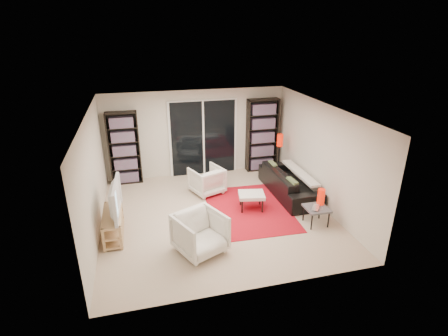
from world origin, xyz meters
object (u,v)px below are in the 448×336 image
Objects in this scene: sofa at (289,182)px; side_table at (317,209)px; ottoman at (251,196)px; armchair_back at (207,180)px; floor_lamp at (280,145)px; tv_stand at (113,224)px; bookshelf_left at (124,148)px; bookshelf_right at (262,135)px; armchair_front at (200,233)px.

sofa reaches higher than side_table.
ottoman is at bearing 139.35° from side_table.
armchair_back is 2.31m from floor_lamp.
ottoman is (3.06, 0.38, 0.08)m from tv_stand.
bookshelf_right is (3.85, -0.00, 0.07)m from bookshelf_left.
side_table is (4.19, -0.60, 0.09)m from tv_stand.
ottoman is (-1.06, -2.27, -0.70)m from bookshelf_right.
armchair_front reaches higher than tv_stand.
armchair_front is at bearing -30.74° from tv_stand.
side_table is at bearing -40.65° from ottoman.
armchair_front is at bearing 124.72° from sofa.
armchair_front is (1.61, -0.96, 0.12)m from tv_stand.
tv_stand is at bearing 171.88° from side_table.
armchair_back is at bearing -30.55° from bookshelf_left.
bookshelf_right is 3.17× the size of ottoman.
floor_lamp is at bearing 85.44° from side_table.
sofa is at bearing -86.20° from bookshelf_right.
tv_stand is 1.88m from armchair_front.
bookshelf_left is at bearing -51.58° from armchair_back.
floor_lamp is at bearing 50.65° from ottoman.
bookshelf_right is 4.29× the size of side_table.
floor_lamp is (1.34, 1.64, 0.58)m from ottoman.
armchair_back is 2.86m from side_table.
bookshelf_right is 1.82× the size of tv_stand.
ottoman is 2.20m from floor_lamp.
bookshelf_right is 4.95m from tv_stand.
floor_lamp is (4.40, 2.01, 0.67)m from tv_stand.
bookshelf_left is 1.69× the size of tv_stand.
side_table is at bearing -88.60° from bookshelf_right.
side_table is (1.13, -0.97, 0.01)m from ottoman.
sofa reaches higher than ottoman.
bookshelf_left is at bearing 86.03° from armchair_front.
armchair_back is at bearing 73.04° from sofa.
sofa is at bearing 142.41° from armchair_back.
sofa is (4.23, 0.89, 0.06)m from tv_stand.
ottoman is at bearing -114.95° from bookshelf_right.
tv_stand is 1.35× the size of armchair_front.
bookshelf_right is 1.91m from sofa.
sofa is 2.08m from armchair_back.
bookshelf_right reaches higher than side_table.
armchair_front is (-2.51, -3.60, -0.66)m from bookshelf_right.
sofa is 2.90× the size of armchair_back.
bookshelf_right is at bearing -0.00° from bookshelf_left.
bookshelf_right is at bearing 91.40° from side_table.
side_table is 0.39× the size of floor_lamp.
ottoman is at bearing 105.70° from armchair_back.
bookshelf_left is 0.93× the size of bookshelf_right.
bookshelf_left is 4.19m from floor_lamp.
ottoman is at bearing 18.13° from armchair_front.
bookshelf_left reaches higher than armchair_front.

